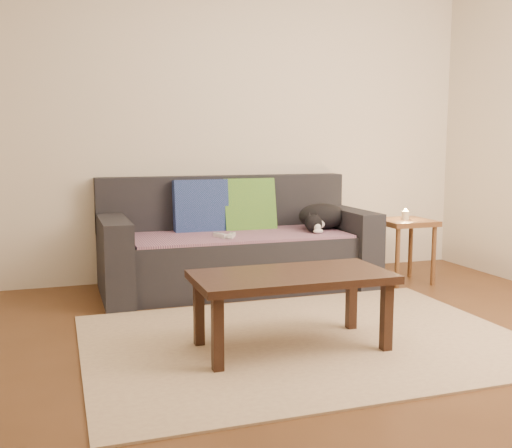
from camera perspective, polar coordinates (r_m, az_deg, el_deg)
name	(u,v)px	position (r m, az deg, el deg)	size (l,w,h in m)	color
ground	(316,350)	(3.41, 5.71, -11.83)	(4.50, 4.50, 0.00)	brown
back_wall	(220,124)	(5.11, -3.42, 9.49)	(4.50, 0.04, 2.60)	beige
sofa	(235,248)	(4.77, -1.99, -2.33)	(2.10, 0.94, 0.87)	#232328
throw_blanket	(239,235)	(4.66, -1.67, -1.05)	(1.66, 0.74, 0.02)	#41294E
cushion_navy	(201,207)	(4.82, -5.28, 1.61)	(0.44, 0.11, 0.44)	navy
cushion_green	(249,205)	(4.93, -0.68, 1.78)	(0.44, 0.11, 0.44)	#0D5531
cat	(322,217)	(4.92, 6.29, 0.67)	(0.49, 0.44, 0.21)	black
wii_remote_a	(220,235)	(4.48, -3.41, -1.08)	(0.15, 0.04, 0.03)	white
wii_remote_b	(232,235)	(4.47, -2.34, -1.10)	(0.15, 0.04, 0.03)	white
side_table	(405,231)	(5.04, 14.00, -0.62)	(0.42, 0.42, 0.52)	brown
candle	(405,215)	(5.02, 14.05, 0.83)	(0.06, 0.06, 0.09)	beige
rug	(305,340)	(3.54, 4.70, -10.98)	(2.50, 1.80, 0.01)	#C6AF88
coffee_table	(292,283)	(3.31, 3.42, -5.60)	(1.08, 0.54, 0.43)	black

